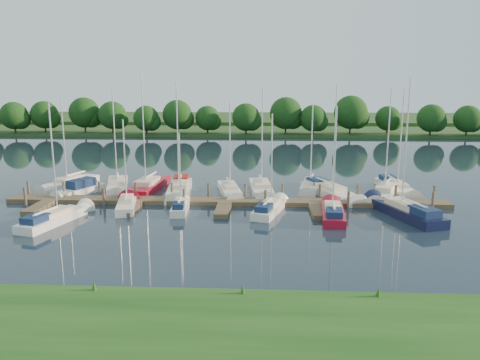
{
  "coord_description": "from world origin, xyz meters",
  "views": [
    {
      "loc": [
        3.38,
        -33.1,
        10.78
      ],
      "look_at": [
        1.3,
        8.0,
        2.2
      ],
      "focal_mm": 35.0,
      "sensor_mm": 36.0,
      "label": 1
    }
  ],
  "objects_px": {
    "motorboat": "(80,190)",
    "sailboat_s_2": "(180,207)",
    "sailboat_n_0": "(69,184)",
    "sailboat_n_5": "(230,191)",
    "dock": "(225,203)"
  },
  "relations": [
    {
      "from": "motorboat",
      "to": "sailboat_n_5",
      "type": "bearing_deg",
      "value": -152.45
    },
    {
      "from": "dock",
      "to": "sailboat_s_2",
      "type": "relative_size",
      "value": 5.71
    },
    {
      "from": "dock",
      "to": "sailboat_n_0",
      "type": "height_order",
      "value": "sailboat_n_0"
    },
    {
      "from": "sailboat_n_0",
      "to": "sailboat_s_2",
      "type": "bearing_deg",
      "value": 166.36
    },
    {
      "from": "motorboat",
      "to": "sailboat_n_5",
      "type": "relative_size",
      "value": 0.62
    },
    {
      "from": "sailboat_n_0",
      "to": "sailboat_n_5",
      "type": "distance_m",
      "value": 17.33
    },
    {
      "from": "sailboat_n_0",
      "to": "sailboat_s_2",
      "type": "xyz_separation_m",
      "value": [
        13.39,
        -8.77,
        0.04
      ]
    },
    {
      "from": "dock",
      "to": "sailboat_n_5",
      "type": "height_order",
      "value": "sailboat_n_5"
    },
    {
      "from": "motorboat",
      "to": "sailboat_n_5",
      "type": "distance_m",
      "value": 14.76
    },
    {
      "from": "sailboat_n_0",
      "to": "dock",
      "type": "bearing_deg",
      "value": 178.02
    },
    {
      "from": "dock",
      "to": "sailboat_n_0",
      "type": "bearing_deg",
      "value": 158.43
    },
    {
      "from": "motorboat",
      "to": "sailboat_s_2",
      "type": "xyz_separation_m",
      "value": [
        10.97,
        -5.66,
        -0.06
      ]
    },
    {
      "from": "motorboat",
      "to": "sailboat_s_2",
      "type": "bearing_deg",
      "value": 177.21
    },
    {
      "from": "sailboat_n_0",
      "to": "motorboat",
      "type": "relative_size",
      "value": 1.75
    },
    {
      "from": "dock",
      "to": "sailboat_s_2",
      "type": "bearing_deg",
      "value": -151.14
    }
  ]
}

